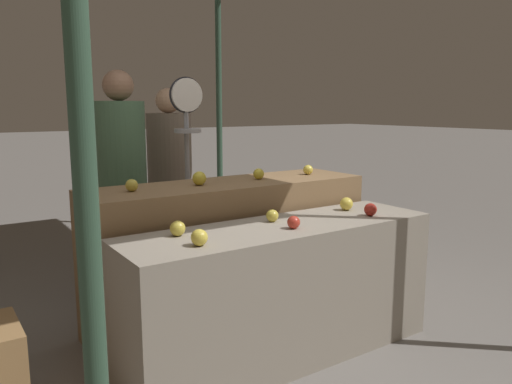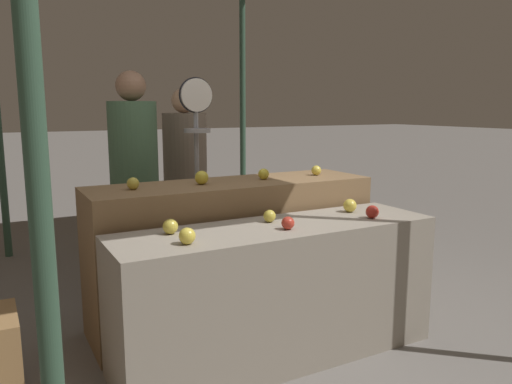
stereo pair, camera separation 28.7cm
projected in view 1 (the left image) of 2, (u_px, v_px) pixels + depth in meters
name	position (u px, v px, depth m)	size (l,w,h in m)	color
ground_plane	(282.00, 354.00, 3.01)	(60.00, 60.00, 0.00)	slate
display_counter_front	(282.00, 291.00, 2.94)	(1.94, 0.55, 0.80)	gray
display_counter_back	(230.00, 253.00, 3.42)	(1.94, 0.55, 0.98)	olive
apple_front_0	(199.00, 237.00, 2.44)	(0.08, 0.08, 0.08)	yellow
apple_front_1	(294.00, 222.00, 2.78)	(0.07, 0.07, 0.07)	red
apple_front_2	(370.00, 210.00, 3.11)	(0.08, 0.08, 0.08)	#AD281E
apple_front_3	(178.00, 228.00, 2.62)	(0.08, 0.08, 0.08)	gold
apple_front_4	(272.00, 216.00, 2.95)	(0.07, 0.07, 0.07)	gold
apple_front_5	(346.00, 204.00, 3.28)	(0.09, 0.09, 0.09)	yellow
apple_back_0	(132.00, 185.00, 2.96)	(0.07, 0.07, 0.07)	gold
apple_back_1	(199.00, 178.00, 3.20)	(0.09, 0.09, 0.09)	gold
apple_back_2	(259.00, 174.00, 3.46)	(0.08, 0.08, 0.08)	gold
apple_back_3	(308.00, 170.00, 3.70)	(0.07, 0.07, 0.07)	yellow
produce_scale	(187.00, 141.00, 3.73)	(0.26, 0.20, 1.69)	#99999E
person_vendor_at_scale	(122.00, 169.00, 3.79)	(0.47, 0.47, 1.74)	#2D2D38
person_customer_left	(170.00, 169.00, 4.40)	(0.51, 0.51, 1.63)	#2D2D38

